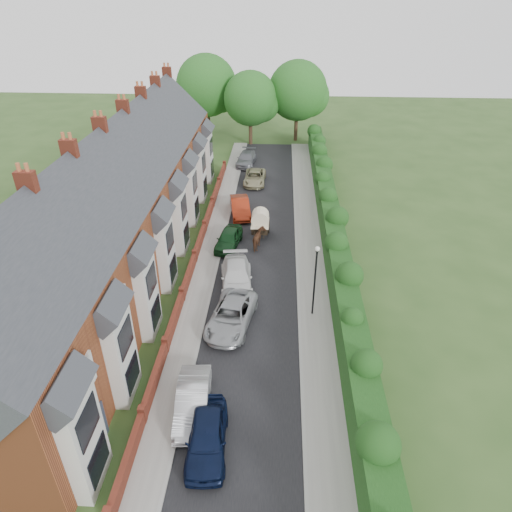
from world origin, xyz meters
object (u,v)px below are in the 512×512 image
(lamppost, at_px, (315,273))
(car_green, at_px, (229,239))
(car_white, at_px, (236,277))
(car_red, at_px, (240,207))
(horse_cart, at_px, (260,221))
(car_grey, at_px, (246,159))
(horse, at_px, (259,239))
(car_beige, at_px, (255,177))
(car_silver_b, at_px, (231,316))
(car_silver_a, at_px, (193,401))
(car_navy, at_px, (207,436))

(lamppost, height_order, car_green, lamppost)
(car_white, height_order, car_red, car_white)
(horse_cart, bearing_deg, car_grey, 98.05)
(car_grey, bearing_deg, horse, -78.05)
(lamppost, height_order, car_beige, lamppost)
(car_beige, xyz_separation_m, car_grey, (-1.35, 5.80, 0.05))
(car_silver_b, height_order, car_red, car_red)
(car_white, height_order, horse, horse)
(car_silver_a, distance_m, horse_cart, 18.94)
(lamppost, relative_size, horse, 2.66)
(car_silver_a, relative_size, car_white, 0.85)
(horse, bearing_deg, car_white, 83.92)
(car_silver_a, height_order, car_grey, car_silver_a)
(car_silver_b, distance_m, horse, 9.86)
(car_silver_a, xyz_separation_m, horse_cart, (2.48, 18.77, 0.66))
(car_navy, bearing_deg, lamppost, 58.39)
(lamppost, relative_size, car_white, 0.97)
(car_green, height_order, car_grey, car_green)
(horse, height_order, horse_cart, horse_cart)
(car_silver_a, xyz_separation_m, car_red, (0.43, 22.79, 0.02))
(horse, bearing_deg, car_silver_b, 90.21)
(car_white, xyz_separation_m, car_grey, (-1.16, 25.11, -0.06))
(car_navy, distance_m, car_grey, 38.34)
(lamppost, bearing_deg, car_white, 150.19)
(car_silver_b, height_order, car_grey, car_silver_b)
(lamppost, distance_m, car_beige, 23.03)
(car_beige, height_order, horse_cart, horse_cart)
(car_beige, distance_m, horse_cart, 11.82)
(car_silver_a, bearing_deg, car_grey, 85.74)
(horse_cart, bearing_deg, car_navy, -94.05)
(car_navy, height_order, horse, horse)
(horse, bearing_deg, car_silver_a, 89.00)
(car_beige, height_order, horse, horse)
(car_grey, bearing_deg, car_red, -83.42)
(car_white, height_order, car_beige, car_white)
(car_red, bearing_deg, lamppost, -77.84)
(car_green, bearing_deg, car_beige, 92.44)
(horse_cart, bearing_deg, car_white, -99.88)
(car_silver_b, bearing_deg, horse, 92.38)
(car_navy, bearing_deg, car_silver_b, 84.74)
(car_silver_b, relative_size, car_white, 1.00)
(lamppost, bearing_deg, car_silver_a, -127.97)
(lamppost, height_order, horse_cart, lamppost)
(car_silver_a, distance_m, car_beige, 30.54)
(car_silver_b, bearing_deg, lamppost, 23.87)
(car_navy, relative_size, car_red, 0.98)
(car_red, distance_m, horse_cart, 4.56)
(car_silver_b, relative_size, horse, 2.75)
(car_silver_b, relative_size, horse_cart, 1.57)
(lamppost, distance_m, car_silver_b, 5.91)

